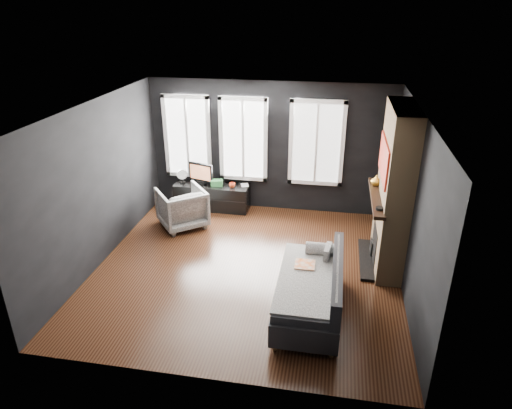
% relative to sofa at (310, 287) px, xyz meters
% --- Properties ---
extents(floor, '(5.00, 5.00, 0.00)m').
position_rel_sofa_xyz_m(floor, '(-1.10, 0.98, -0.42)').
color(floor, black).
rests_on(floor, ground).
extents(ceiling, '(5.00, 5.00, 0.00)m').
position_rel_sofa_xyz_m(ceiling, '(-1.10, 0.98, 2.28)').
color(ceiling, white).
rests_on(ceiling, ground).
extents(wall_back, '(5.00, 0.02, 2.70)m').
position_rel_sofa_xyz_m(wall_back, '(-1.10, 3.48, 0.93)').
color(wall_back, black).
rests_on(wall_back, ground).
extents(wall_left, '(0.02, 5.00, 2.70)m').
position_rel_sofa_xyz_m(wall_left, '(-3.60, 0.98, 0.93)').
color(wall_left, black).
rests_on(wall_left, ground).
extents(wall_right, '(0.02, 5.00, 2.70)m').
position_rel_sofa_xyz_m(wall_right, '(1.40, 0.98, 0.93)').
color(wall_right, black).
rests_on(wall_right, ground).
extents(windows, '(4.00, 0.16, 1.76)m').
position_rel_sofa_xyz_m(windows, '(-1.55, 3.44, 1.96)').
color(windows, white).
rests_on(windows, wall_back).
extents(fireplace, '(0.70, 1.62, 2.70)m').
position_rel_sofa_xyz_m(fireplace, '(1.20, 1.58, 0.93)').
color(fireplace, '#93724C').
rests_on(fireplace, floor).
extents(sofa, '(0.99, 1.96, 0.84)m').
position_rel_sofa_xyz_m(sofa, '(0.00, 0.00, 0.00)').
color(sofa, '#252527').
rests_on(sofa, floor).
extents(stripe_pillow, '(0.12, 0.33, 0.33)m').
position_rel_sofa_xyz_m(stripe_pillow, '(0.22, 0.58, 0.19)').
color(stripe_pillow, gray).
rests_on(stripe_pillow, sofa).
extents(armchair, '(1.15, 1.14, 0.86)m').
position_rel_sofa_xyz_m(armchair, '(-2.66, 2.31, 0.01)').
color(armchair, silver).
rests_on(armchair, floor).
extents(media_console, '(1.59, 0.52, 0.54)m').
position_rel_sofa_xyz_m(media_console, '(-2.30, 3.22, -0.15)').
color(media_console, black).
rests_on(media_console, floor).
extents(monitor, '(0.58, 0.28, 0.51)m').
position_rel_sofa_xyz_m(monitor, '(-2.53, 3.25, 0.38)').
color(monitor, black).
rests_on(monitor, media_console).
extents(desk_fan, '(0.29, 0.29, 0.32)m').
position_rel_sofa_xyz_m(desk_fan, '(-2.94, 3.21, 0.28)').
color(desk_fan, '#A6A6A6').
rests_on(desk_fan, media_console).
extents(mug, '(0.13, 0.11, 0.13)m').
position_rel_sofa_xyz_m(mug, '(-1.84, 3.15, 0.19)').
color(mug, '#F04D23').
rests_on(mug, media_console).
extents(book, '(0.15, 0.06, 0.21)m').
position_rel_sofa_xyz_m(book, '(-1.67, 3.27, 0.23)').
color(book, '#B9AC8F').
rests_on(book, media_console).
extents(storage_box, '(0.27, 0.19, 0.13)m').
position_rel_sofa_xyz_m(storage_box, '(-2.18, 3.18, 0.19)').
color(storage_box, '#327E3C').
rests_on(storage_box, media_console).
extents(mantel_vase, '(0.19, 0.19, 0.18)m').
position_rel_sofa_xyz_m(mantel_vase, '(0.95, 2.03, 0.90)').
color(mantel_vase, gold).
rests_on(mantel_vase, fireplace).
extents(mantel_clock, '(0.16, 0.16, 0.04)m').
position_rel_sofa_xyz_m(mantel_clock, '(0.95, 1.03, 0.83)').
color(mantel_clock, black).
rests_on(mantel_clock, fireplace).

